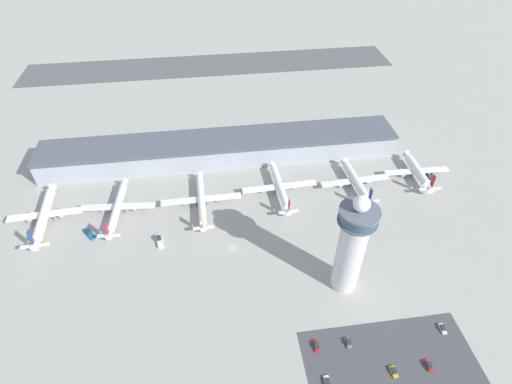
% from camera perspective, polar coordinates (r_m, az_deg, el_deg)
% --- Properties ---
extents(ground_plane, '(1000.00, 1000.00, 0.00)m').
position_cam_1_polar(ground_plane, '(190.15, -3.41, -7.94)').
color(ground_plane, '#9E9B93').
extents(terminal_building, '(206.27, 25.00, 14.97)m').
position_cam_1_polar(terminal_building, '(237.26, -5.03, 6.12)').
color(terminal_building, '#A3A8B2').
rests_on(terminal_building, ground).
extents(runway_strip, '(309.41, 44.00, 0.01)m').
position_cam_1_polar(runway_strip, '(360.00, -6.55, 17.57)').
color(runway_strip, '#515154').
rests_on(runway_strip, ground).
extents(control_tower, '(15.25, 15.25, 50.35)m').
position_cam_1_polar(control_tower, '(162.42, 13.51, -7.45)').
color(control_tower, silver).
rests_on(control_tower, ground).
extents(parking_lot_surface, '(64.00, 40.00, 0.01)m').
position_cam_1_polar(parking_lot_surface, '(165.77, 19.20, -23.11)').
color(parking_lot_surface, '#424247').
rests_on(parking_lot_surface, ground).
extents(airplane_gate_alpha, '(36.14, 43.80, 14.43)m').
position_cam_1_polar(airplane_gate_alpha, '(224.21, -28.00, -2.90)').
color(airplane_gate_alpha, white).
rests_on(airplane_gate_alpha, ground).
extents(airplane_gate_bravo, '(38.05, 41.94, 12.47)m').
position_cam_1_polar(airplane_gate_bravo, '(214.68, -19.19, -2.05)').
color(airplane_gate_bravo, silver).
rests_on(airplane_gate_bravo, ground).
extents(airplane_gate_charlie, '(41.91, 42.90, 11.37)m').
position_cam_1_polar(airplane_gate_charlie, '(209.54, -7.82, -1.10)').
color(airplane_gate_charlie, white).
rests_on(airplane_gate_charlie, ground).
extents(airplane_gate_delta, '(40.82, 41.31, 12.08)m').
position_cam_1_polar(airplane_gate_delta, '(214.81, 3.45, 0.72)').
color(airplane_gate_delta, white).
rests_on(airplane_gate_delta, ground).
extents(airplane_gate_echo, '(39.05, 37.85, 12.89)m').
position_cam_1_polar(airplane_gate_echo, '(225.66, 14.07, 1.57)').
color(airplane_gate_echo, silver).
rests_on(airplane_gate_echo, ground).
extents(airplane_gate_foxtrot, '(37.18, 34.26, 13.48)m').
position_cam_1_polar(airplane_gate_foxtrot, '(243.19, 22.08, 2.80)').
color(airplane_gate_foxtrot, white).
rests_on(airplane_gate_foxtrot, ground).
extents(service_truck_catering, '(6.99, 8.35, 2.52)m').
position_cam_1_polar(service_truck_catering, '(210.71, -22.69, -5.51)').
color(service_truck_catering, black).
rests_on(service_truck_catering, ground).
extents(service_truck_fuel, '(5.52, 8.40, 3.15)m').
position_cam_1_polar(service_truck_fuel, '(248.59, 23.60, 2.34)').
color(service_truck_fuel, black).
rests_on(service_truck_fuel, ground).
extents(service_truck_baggage, '(4.18, 8.43, 2.92)m').
position_cam_1_polar(service_truck_baggage, '(196.79, -13.63, -6.77)').
color(service_truck_baggage, black).
rests_on(service_truck_baggage, ground).
extents(car_black_suv, '(1.88, 4.52, 1.39)m').
position_cam_1_polar(car_black_suv, '(180.63, 25.10, -17.25)').
color(car_black_suv, black).
rests_on(car_black_suv, ground).
extents(car_red_hatchback, '(1.96, 4.60, 1.52)m').
position_cam_1_polar(car_red_hatchback, '(163.28, 8.64, -20.91)').
color(car_red_hatchback, black).
rests_on(car_red_hatchback, ground).
extents(car_silver_sedan, '(1.91, 4.32, 1.56)m').
position_cam_1_polar(car_silver_sedan, '(170.36, 23.47, -21.81)').
color(car_silver_sedan, black).
rests_on(car_silver_sedan, ground).
extents(car_blue_compact, '(1.97, 4.23, 1.39)m').
position_cam_1_polar(car_blue_compact, '(165.12, 19.08, -23.08)').
color(car_blue_compact, black).
rests_on(car_blue_compact, ground).
extents(car_white_wagon, '(1.88, 4.79, 1.37)m').
position_cam_1_polar(car_white_wagon, '(157.97, 10.19, -25.21)').
color(car_white_wagon, black).
rests_on(car_white_wagon, ground).
extents(car_yellow_taxi, '(1.86, 4.17, 1.54)m').
position_cam_1_polar(car_yellow_taxi, '(166.02, 13.07, -20.24)').
color(car_yellow_taxi, black).
rests_on(car_yellow_taxi, ground).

